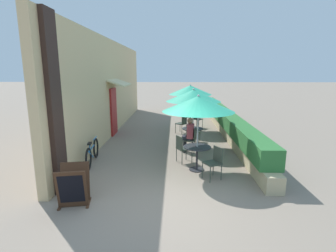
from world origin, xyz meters
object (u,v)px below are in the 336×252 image
Objects in this scene: cafe_chair_far_right at (196,118)px; cafe_chair_far_left at (182,122)px; cafe_chair_near_right at (182,147)px; seated_patron_mid_right at (189,133)px; cafe_chair_mid_right at (192,138)px; bicycle_leaning at (92,153)px; patio_umbrella_near at (198,104)px; patio_table_far at (190,120)px; cafe_chair_mid_left at (193,129)px; patio_umbrella_far at (190,90)px; menu_board at (74,186)px; patio_table_near at (197,153)px; coffee_cup_far at (187,115)px; patio_umbrella_mid at (193,96)px; patio_table_mid at (193,133)px; cafe_chair_near_left at (214,160)px.

cafe_chair_far_left is at bearing 5.91° from cafe_chair_far_right.
seated_patron_mid_right is (0.26, 1.10, 0.17)m from cafe_chair_near_right.
cafe_chair_near_right is at bearing 172.53° from cafe_chair_mid_right.
bicycle_leaning is (-2.93, -4.10, -0.17)m from cafe_chair_far_left.
cafe_chair_near_right is 1.00× the size of cafe_chair_mid_right.
patio_umbrella_near is 2.78× the size of patio_table_far.
cafe_chair_mid_left is 0.39× the size of patio_umbrella_far.
cafe_chair_mid_left is 0.99× the size of menu_board.
seated_patron_mid_right reaches higher than patio_table_far.
cafe_chair_mid_right is (-0.15, -1.48, 0.00)m from cafe_chair_mid_left.
cafe_chair_mid_left is 1.00× the size of cafe_chair_far_left.
cafe_chair_near_right is (-0.42, 0.61, -0.01)m from patio_table_near.
cafe_chair_far_right is at bearing 51.77° from coffee_cup_far.
cafe_chair_mid_right is (0.37, 1.07, 0.00)m from cafe_chair_near_right.
bicycle_leaning reaches higher than patio_table_far.
patio_umbrella_mid is at bearing -134.66° from cafe_chair_far_left.
patio_table_mid is 3.14m from patio_umbrella_far.
menu_board reaches higher than patio_table_near.
cafe_chair_far_left is at bearing 16.92° from cafe_chair_mid_right.
patio_umbrella_mid is 2.78× the size of patio_table_far.
patio_umbrella_mid reaches higher than cafe_chair_near_right.
cafe_chair_near_left is 6.47m from cafe_chair_far_right.
menu_board reaches higher than cafe_chair_mid_left.
cafe_chair_mid_right is at bearing 91.50° from patio_umbrella_near.
patio_umbrella_mid is (0.45, 1.81, 1.44)m from cafe_chair_near_right.
cafe_chair_mid_left is 2.07m from coffee_cup_far.
cafe_chair_mid_right is at bearing -90.00° from seated_patron_mid_right.
cafe_chair_far_left is at bearing 93.86° from patio_table_near.
patio_table_mid is 1.43m from patio_umbrella_mid.
bicycle_leaning is at bearing -179.18° from cafe_chair_far_left.
cafe_chair_near_right is at bearing -103.88° from patio_table_mid.
bicycle_leaning is at bearing -149.16° from patio_table_mid.
menu_board is at bearing 155.34° from cafe_chair_mid_right.
bicycle_leaning is (-2.82, -0.14, -0.17)m from cafe_chair_near_right.
patio_umbrella_mid is 1.62m from cafe_chair_mid_left.
menu_board is at bearing -143.42° from patio_umbrella_near.
patio_table_mid is 3.81m from bicycle_leaning.
cafe_chair_far_right reaches higher than patio_table_mid.
patio_umbrella_near reaches higher than seated_patron_mid_right.
patio_table_near is 0.92× the size of cafe_chair_far_left.
bicycle_leaning reaches higher than patio_table_near.
cafe_chair_far_right is at bearing 49.71° from bicycle_leaning.
menu_board is at bearing -17.47° from cafe_chair_mid_left.
patio_table_mid is 0.64× the size of seated_patron_mid_right.
coffee_cup_far is (-0.06, 5.22, 0.23)m from patio_table_near.
cafe_chair_near_left and cafe_chair_far_left have the same top height.
cafe_chair_mid_right is 1.09× the size of patio_table_far.
cafe_chair_near_right is 4.85m from patio_umbrella_far.
patio_table_far is at bearing 89.25° from patio_umbrella_near.
cafe_chair_far_right is at bearing 3.48° from seated_patron_mid_right.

